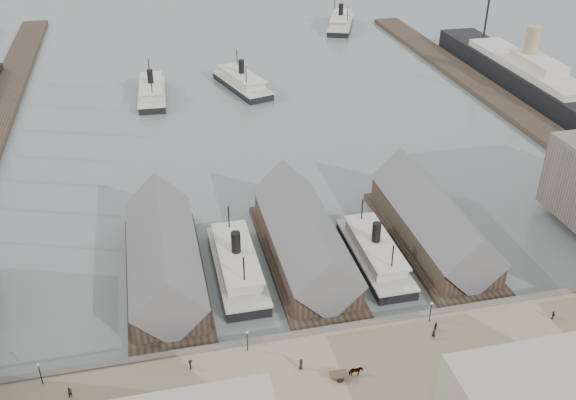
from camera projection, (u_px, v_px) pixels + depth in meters
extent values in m
plane|color=#53605F|center=(328.00, 317.00, 108.28)|extent=(900.00, 900.00, 0.00)
cube|color=#59544C|center=(338.00, 332.00, 103.31)|extent=(180.00, 1.20, 2.30)
cube|color=#2D231C|center=(488.00, 92.00, 199.15)|extent=(10.00, 180.00, 1.60)
cube|color=#2D231C|center=(166.00, 279.00, 116.36)|extent=(14.00, 42.00, 1.20)
cube|color=#2D231C|center=(164.00, 262.00, 115.65)|extent=(12.00, 36.00, 5.00)
cube|color=#59595B|center=(163.00, 250.00, 114.35)|extent=(12.60, 37.00, 12.60)
cube|color=#2D231C|center=(305.00, 261.00, 121.47)|extent=(14.00, 42.00, 1.20)
cube|color=#2D231C|center=(304.00, 244.00, 120.77)|extent=(12.00, 36.00, 5.00)
cube|color=#59595B|center=(304.00, 232.00, 119.47)|extent=(12.60, 37.00, 12.60)
cube|color=#2D231C|center=(432.00, 243.00, 126.59)|extent=(14.00, 42.00, 1.20)
cube|color=#2D231C|center=(432.00, 227.00, 125.89)|extent=(12.00, 36.00, 5.00)
cube|color=#59595B|center=(433.00, 216.00, 124.59)|extent=(12.60, 37.00, 12.60)
cylinder|color=black|center=(41.00, 375.00, 91.62)|extent=(0.16, 0.16, 3.60)
sphere|color=beige|center=(38.00, 365.00, 90.67)|extent=(0.44, 0.44, 0.44)
cylinder|color=black|center=(247.00, 342.00, 97.52)|extent=(0.16, 0.16, 3.60)
sphere|color=beige|center=(247.00, 332.00, 96.57)|extent=(0.44, 0.44, 0.44)
cylinder|color=black|center=(430.00, 313.00, 103.42)|extent=(0.16, 0.16, 3.60)
sphere|color=beige|center=(432.00, 303.00, 102.48)|extent=(0.44, 0.44, 0.44)
cube|color=black|center=(237.00, 270.00, 118.44)|extent=(7.66, 26.81, 1.72)
cube|color=beige|center=(237.00, 264.00, 117.82)|extent=(8.04, 26.81, 0.48)
cube|color=beige|center=(237.00, 258.00, 117.15)|extent=(6.22, 19.15, 2.11)
cube|color=beige|center=(236.00, 252.00, 116.48)|extent=(6.70, 21.07, 0.38)
cylinder|color=black|center=(236.00, 243.00, 115.43)|extent=(1.72, 1.72, 4.31)
cylinder|color=black|center=(229.00, 219.00, 122.80)|extent=(0.29, 0.29, 5.75)
cylinder|color=black|center=(244.00, 271.00, 108.26)|extent=(0.29, 0.29, 5.75)
cube|color=black|center=(374.00, 258.00, 121.78)|extent=(7.29, 25.51, 1.64)
cube|color=beige|center=(375.00, 253.00, 121.19)|extent=(7.65, 25.51, 0.46)
cube|color=beige|center=(375.00, 247.00, 120.55)|extent=(5.92, 18.22, 2.00)
cube|color=beige|center=(376.00, 242.00, 119.91)|extent=(6.38, 20.04, 0.36)
cylinder|color=black|center=(376.00, 233.00, 118.91)|extent=(1.64, 1.64, 4.10)
cylinder|color=black|center=(362.00, 211.00, 125.92)|extent=(0.27, 0.27, 5.47)
cylinder|color=black|center=(392.00, 258.00, 112.09)|extent=(0.27, 0.27, 5.47)
cube|color=black|center=(152.00, 95.00, 196.51)|extent=(8.99, 27.26, 1.73)
cube|color=beige|center=(152.00, 92.00, 195.89)|extent=(9.38, 27.27, 0.48)
cube|color=beige|center=(151.00, 87.00, 195.22)|extent=(7.18, 19.51, 2.11)
cube|color=beige|center=(151.00, 83.00, 194.54)|extent=(7.75, 21.45, 0.38)
cylinder|color=black|center=(150.00, 77.00, 193.49)|extent=(1.73, 1.73, 4.33)
cylinder|color=black|center=(149.00, 68.00, 200.88)|extent=(0.29, 0.29, 5.77)
cylinder|color=black|center=(152.00, 87.00, 186.28)|extent=(0.29, 0.29, 5.77)
cube|color=black|center=(242.00, 86.00, 203.57)|extent=(15.44, 29.21, 1.81)
cube|color=beige|center=(242.00, 82.00, 202.91)|extent=(15.83, 29.32, 0.50)
cube|color=beige|center=(242.00, 78.00, 202.21)|extent=(11.79, 21.08, 2.21)
cube|color=beige|center=(242.00, 74.00, 201.51)|extent=(12.82, 23.15, 0.40)
cylinder|color=black|center=(241.00, 67.00, 200.41)|extent=(1.81, 1.81, 4.51)
cylinder|color=black|center=(237.00, 59.00, 208.13)|extent=(0.30, 0.30, 6.02)
cylinder|color=black|center=(246.00, 77.00, 192.89)|extent=(0.30, 0.30, 6.02)
cube|color=black|center=(340.00, 26.00, 266.23)|extent=(18.81, 30.65, 1.90)
cube|color=beige|center=(340.00, 23.00, 265.55)|extent=(19.20, 30.80, 0.53)
cube|color=beige|center=(341.00, 19.00, 264.81)|extent=(14.21, 22.20, 2.33)
cube|color=beige|center=(341.00, 15.00, 264.07)|extent=(15.48, 24.36, 0.42)
cylinder|color=black|center=(341.00, 10.00, 262.90)|extent=(1.90, 1.90, 4.76)
cylinder|color=black|center=(334.00, 5.00, 271.04)|extent=(0.32, 0.32, 6.35)
cylinder|color=black|center=(348.00, 16.00, 254.98)|extent=(0.32, 0.32, 6.35)
cube|color=black|center=(525.00, 79.00, 203.30)|extent=(13.41, 97.98, 6.19)
cube|color=beige|center=(527.00, 66.00, 201.24)|extent=(11.35, 56.73, 2.06)
cube|color=beige|center=(538.00, 63.00, 195.60)|extent=(8.25, 20.63, 3.09)
cylinder|color=tan|center=(532.00, 43.00, 197.63)|extent=(4.54, 4.54, 10.31)
imported|color=black|center=(356.00, 372.00, 93.44)|extent=(2.05, 1.00, 1.70)
cube|color=#3F2D21|center=(339.00, 375.00, 92.81)|extent=(2.66, 1.61, 0.25)
cylinder|color=black|center=(340.00, 380.00, 92.40)|extent=(1.10, 0.13, 1.10)
cylinder|color=black|center=(337.00, 373.00, 93.57)|extent=(1.10, 0.13, 1.10)
imported|color=black|center=(533.00, 386.00, 91.18)|extent=(1.44, 1.64, 1.56)
cube|color=#3F2D21|center=(518.00, 389.00, 90.44)|extent=(2.71, 1.70, 0.25)
cylinder|color=black|center=(520.00, 395.00, 90.03)|extent=(1.10, 0.16, 1.10)
cylinder|color=black|center=(514.00, 387.00, 91.19)|extent=(1.10, 0.16, 1.10)
imported|color=black|center=(70.00, 393.00, 89.90)|extent=(0.80, 0.76, 1.78)
imported|color=black|center=(191.00, 365.00, 94.66)|extent=(0.93, 1.25, 1.73)
imported|color=black|center=(301.00, 364.00, 94.69)|extent=(1.01, 1.04, 1.81)
imported|color=black|center=(436.00, 327.00, 101.95)|extent=(0.88, 0.74, 1.60)
imported|color=black|center=(553.00, 315.00, 104.48)|extent=(0.50, 0.96, 1.56)
imported|color=black|center=(226.00, 392.00, 90.07)|extent=(0.70, 0.87, 1.71)
imported|color=black|center=(434.00, 334.00, 100.40)|extent=(0.76, 0.73, 1.68)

